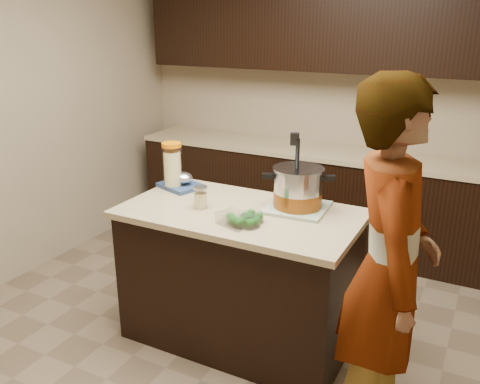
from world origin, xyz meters
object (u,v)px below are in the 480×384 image
object	(u,v)px
stock_pot	(298,190)
lemonade_pitcher	(172,168)
island	(240,276)
person	(388,272)

from	to	relation	value
stock_pot	lemonade_pitcher	size ratio (longest dim) A/B	1.39
stock_pot	lemonade_pitcher	xyz separation A→B (m)	(-0.90, -0.03, 0.03)
lemonade_pitcher	island	bearing A→B (deg)	-14.49
stock_pot	person	world-z (taller)	person
lemonade_pitcher	person	distance (m)	1.68
stock_pot	person	xyz separation A→B (m)	(0.68, -0.58, -0.12)
island	stock_pot	bearing A→B (deg)	31.14
stock_pot	island	bearing A→B (deg)	-170.04
lemonade_pitcher	person	bearing A→B (deg)	-19.36
person	lemonade_pitcher	bearing A→B (deg)	54.70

